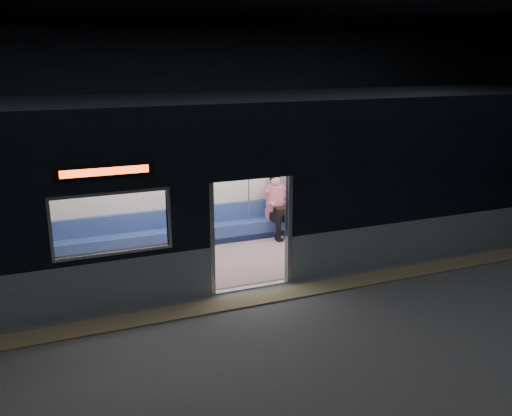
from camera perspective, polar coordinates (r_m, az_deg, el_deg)
station_floor at (r=9.18m, az=1.94°, el=-10.90°), size 24.00×14.00×0.01m
station_envelope at (r=8.20m, az=2.19°, el=12.63°), size 24.00×14.00×5.00m
tactile_strip at (r=9.62m, az=0.61°, el=-9.43°), size 22.80×0.50×0.03m
metro_car at (r=10.81m, az=-3.42°, el=3.67°), size 18.00×3.04×3.35m
passenger at (r=12.52m, az=2.14°, el=0.61°), size 0.47×0.77×1.45m
handbag at (r=12.35m, az=2.68°, el=-0.27°), size 0.36×0.33×0.15m
transit_map at (r=12.86m, az=3.85°, el=4.02°), size 1.04×0.03×0.68m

